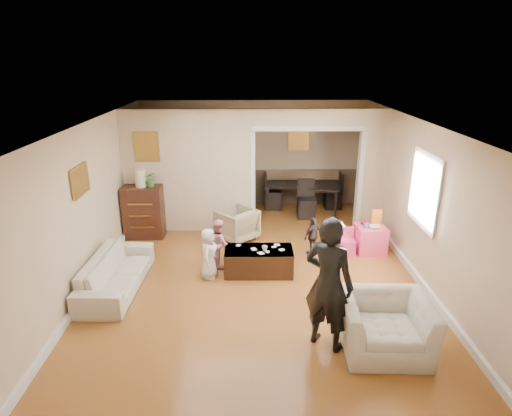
{
  "coord_description": "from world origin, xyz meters",
  "views": [
    {
      "loc": [
        -0.13,
        -6.96,
        3.61
      ],
      "look_at": [
        0.0,
        0.2,
        1.05
      ],
      "focal_mm": 30.09,
      "sensor_mm": 36.0,
      "label": 1
    }
  ],
  "objects_px": {
    "play_table": "(370,239)",
    "child_kneel_b": "(219,243)",
    "armchair_front": "(385,326)",
    "sofa": "(116,272)",
    "table_lamp": "(141,178)",
    "dresser": "(144,212)",
    "adult_person": "(329,284)",
    "armchair_back": "(237,224)",
    "child_toddler": "(313,236)",
    "dining_table": "(303,196)",
    "cyan_cup": "(367,225)",
    "coffee_cup": "(265,248)",
    "coffee_table": "(259,261)",
    "child_kneel_a": "(209,254)"
  },
  "relations": [
    {
      "from": "dining_table",
      "to": "child_kneel_b",
      "type": "distance_m",
      "value": 3.6
    },
    {
      "from": "play_table",
      "to": "dresser",
      "type": "bearing_deg",
      "value": 169.74
    },
    {
      "from": "dresser",
      "to": "child_kneel_b",
      "type": "height_order",
      "value": "dresser"
    },
    {
      "from": "dresser",
      "to": "coffee_cup",
      "type": "xyz_separation_m",
      "value": [
        2.45,
        -1.7,
        -0.06
      ]
    },
    {
      "from": "dining_table",
      "to": "child_toddler",
      "type": "bearing_deg",
      "value": -78.35
    },
    {
      "from": "armchair_back",
      "to": "child_toddler",
      "type": "relative_size",
      "value": 0.96
    },
    {
      "from": "sofa",
      "to": "child_kneel_a",
      "type": "height_order",
      "value": "child_kneel_a"
    },
    {
      "from": "armchair_front",
      "to": "cyan_cup",
      "type": "height_order",
      "value": "armchair_front"
    },
    {
      "from": "play_table",
      "to": "armchair_front",
      "type": "bearing_deg",
      "value": -101.56
    },
    {
      "from": "dresser",
      "to": "coffee_cup",
      "type": "distance_m",
      "value": 2.98
    },
    {
      "from": "coffee_cup",
      "to": "table_lamp",
      "type": "bearing_deg",
      "value": 145.28
    },
    {
      "from": "table_lamp",
      "to": "dining_table",
      "type": "height_order",
      "value": "table_lamp"
    },
    {
      "from": "dresser",
      "to": "play_table",
      "type": "bearing_deg",
      "value": -10.26
    },
    {
      "from": "coffee_cup",
      "to": "dining_table",
      "type": "height_order",
      "value": "dining_table"
    },
    {
      "from": "dresser",
      "to": "adult_person",
      "type": "distance_m",
      "value": 4.85
    },
    {
      "from": "table_lamp",
      "to": "play_table",
      "type": "relative_size",
      "value": 0.66
    },
    {
      "from": "armchair_back",
      "to": "child_toddler",
      "type": "xyz_separation_m",
      "value": [
        1.47,
        -0.72,
        0.05
      ]
    },
    {
      "from": "armchair_back",
      "to": "coffee_table",
      "type": "bearing_deg",
      "value": 62.72
    },
    {
      "from": "sofa",
      "to": "armchair_back",
      "type": "bearing_deg",
      "value": -41.91
    },
    {
      "from": "armchair_back",
      "to": "dining_table",
      "type": "height_order",
      "value": "armchair_back"
    },
    {
      "from": "coffee_table",
      "to": "cyan_cup",
      "type": "xyz_separation_m",
      "value": [
        2.07,
        0.78,
        0.34
      ]
    },
    {
      "from": "sofa",
      "to": "adult_person",
      "type": "bearing_deg",
      "value": -113.17
    },
    {
      "from": "armchair_front",
      "to": "child_kneel_a",
      "type": "relative_size",
      "value": 1.23
    },
    {
      "from": "dining_table",
      "to": "table_lamp",
      "type": "bearing_deg",
      "value": -139.55
    },
    {
      "from": "coffee_table",
      "to": "play_table",
      "type": "relative_size",
      "value": 2.16
    },
    {
      "from": "coffee_table",
      "to": "play_table",
      "type": "xyz_separation_m",
      "value": [
        2.17,
        0.83,
        0.04
      ]
    },
    {
      "from": "dresser",
      "to": "cyan_cup",
      "type": "xyz_separation_m",
      "value": [
        4.41,
        -0.87,
        0.02
      ]
    },
    {
      "from": "table_lamp",
      "to": "child_toddler",
      "type": "bearing_deg",
      "value": -14.78
    },
    {
      "from": "dining_table",
      "to": "child_kneel_b",
      "type": "height_order",
      "value": "child_kneel_b"
    },
    {
      "from": "child_kneel_a",
      "to": "sofa",
      "type": "bearing_deg",
      "value": 113.79
    },
    {
      "from": "armchair_back",
      "to": "adult_person",
      "type": "relative_size",
      "value": 0.4
    },
    {
      "from": "child_toddler",
      "to": "coffee_table",
      "type": "bearing_deg",
      "value": -3.64
    },
    {
      "from": "sofa",
      "to": "table_lamp",
      "type": "distance_m",
      "value": 2.36
    },
    {
      "from": "play_table",
      "to": "child_kneel_b",
      "type": "height_order",
      "value": "child_kneel_b"
    },
    {
      "from": "coffee_cup",
      "to": "coffee_table",
      "type": "bearing_deg",
      "value": 153.43
    },
    {
      "from": "dresser",
      "to": "play_table",
      "type": "height_order",
      "value": "dresser"
    },
    {
      "from": "adult_person",
      "to": "child_kneel_a",
      "type": "relative_size",
      "value": 2.03
    },
    {
      "from": "sofa",
      "to": "adult_person",
      "type": "distance_m",
      "value": 3.56
    },
    {
      "from": "table_lamp",
      "to": "coffee_table",
      "type": "xyz_separation_m",
      "value": [
        2.35,
        -1.65,
        -1.05
      ]
    },
    {
      "from": "coffee_cup",
      "to": "play_table",
      "type": "height_order",
      "value": "coffee_cup"
    },
    {
      "from": "coffee_cup",
      "to": "cyan_cup",
      "type": "xyz_separation_m",
      "value": [
        1.97,
        0.83,
        0.08
      ]
    },
    {
      "from": "dresser",
      "to": "coffee_table",
      "type": "bearing_deg",
      "value": -35.04
    },
    {
      "from": "armchair_back",
      "to": "dresser",
      "type": "bearing_deg",
      "value": -48.57
    },
    {
      "from": "sofa",
      "to": "armchair_front",
      "type": "height_order",
      "value": "armchair_front"
    },
    {
      "from": "adult_person",
      "to": "table_lamp",
      "type": "bearing_deg",
      "value": -12.79
    },
    {
      "from": "child_toddler",
      "to": "child_kneel_a",
      "type": "bearing_deg",
      "value": -13.83
    },
    {
      "from": "dresser",
      "to": "child_kneel_a",
      "type": "xyz_separation_m",
      "value": [
        1.5,
        -1.8,
        -0.1
      ]
    },
    {
      "from": "sofa",
      "to": "dining_table",
      "type": "height_order",
      "value": "dining_table"
    },
    {
      "from": "cyan_cup",
      "to": "child_kneel_b",
      "type": "distance_m",
      "value": 2.81
    },
    {
      "from": "table_lamp",
      "to": "cyan_cup",
      "type": "bearing_deg",
      "value": -11.11
    }
  ]
}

